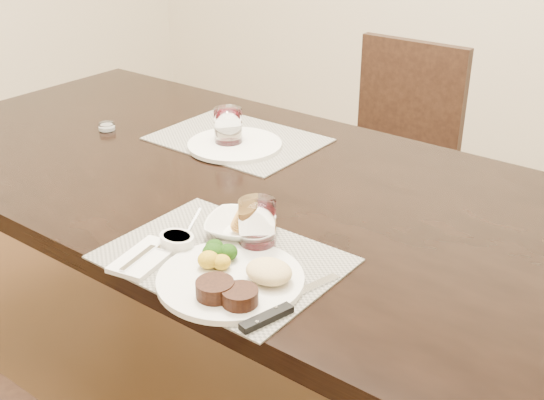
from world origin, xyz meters
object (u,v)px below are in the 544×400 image
Objects in this scene: chair_far at (393,152)px; far_plate at (235,145)px; dinner_plate at (235,278)px; cracker_bowl at (241,226)px; steak_knife at (277,310)px; wine_glass_near at (257,227)px.

chair_far is 3.40× the size of far_plate.
dinner_plate is 1.47× the size of cracker_bowl.
wine_glass_near is at bearing 151.48° from steak_knife.
chair_far is 4.71× the size of cracker_bowl.
steak_knife is 0.80m from far_plate.
dinner_plate is 0.20m from cracker_bowl.
chair_far reaches higher than steak_knife.
dinner_plate is 1.12× the size of steak_knife.
cracker_bowl reaches higher than dinner_plate.
wine_glass_near is 0.40× the size of far_plate.
cracker_bowl is 1.80× the size of wine_glass_near.
cracker_bowl reaches higher than steak_knife.
steak_knife is (0.48, -1.36, 0.26)m from chair_far.
wine_glass_near is (0.31, -1.20, 0.30)m from chair_far.
steak_knife reaches higher than far_plate.
cracker_bowl is 0.72× the size of far_plate.
wine_glass_near is at bearing -44.92° from far_plate.
dinner_plate is at bearing -53.40° from cracker_bowl.
steak_knife is at bearing -44.37° from far_plate.
wine_glass_near is (0.06, -0.02, 0.03)m from cracker_bowl.
cracker_bowl is (-0.23, 0.18, 0.01)m from steak_knife.
chair_far reaches higher than far_plate.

